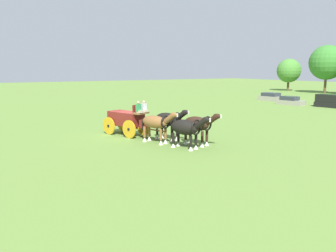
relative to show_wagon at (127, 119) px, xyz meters
The scene contains 11 objects.
ground_plane 1.26m from the show_wagon, 161.52° to the right, with size 220.00×220.00×0.00m, color olive.
show_wagon is the anchor object (origin of this frame).
draft_horse_rear_near 3.67m from the show_wagon, 28.69° to the left, with size 3.02×1.56×2.32m.
draft_horse_rear_off 3.68m from the show_wagon, ahead, with size 3.14×1.53×2.27m.
draft_horse_lead_near 6.24m from the show_wagon, 24.46° to the left, with size 2.94×1.54×2.28m.
draft_horse_lead_off 6.24m from the show_wagon, 12.50° to the left, with size 3.03×1.59×2.20m.
parked_vehicle_a 34.45m from the show_wagon, 114.03° to the left, with size 4.43×2.57×1.28m.
parked_vehicle_b 30.34m from the show_wagon, 106.22° to the left, with size 4.05×2.26×1.20m.
parked_vehicle_c 31.36m from the show_wagon, 95.67° to the left, with size 4.92×2.53×1.69m.
tree_a 61.45m from the show_wagon, 118.65° to the left, with size 5.39×5.39×7.27m.
tree_b 57.67m from the show_wagon, 110.41° to the left, with size 7.06×7.06×9.81m.
Camera 1 is at (24.15, -10.81, 5.14)m, focal length 36.60 mm.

